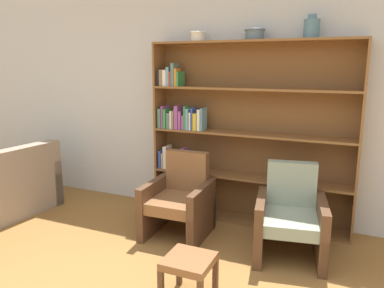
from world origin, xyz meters
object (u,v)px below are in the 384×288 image
bookshelf (234,136)px  bowl_stoneware (255,34)px  vase_tall (312,28)px  footstool (189,265)px  bowl_copper (198,36)px  armchair_cushioned (290,218)px  armchair_leather (180,200)px

bookshelf → bowl_stoneware: bearing=-6.8°
vase_tall → footstool: vase_tall is taller
footstool → bookshelf: bearing=96.2°
bowl_copper → vase_tall: (1.24, 0.00, 0.04)m
bowl_stoneware → vase_tall: 0.58m
bookshelf → footstool: bookshelf is taller
armchair_cushioned → footstool: 1.22m
armchair_cushioned → footstool: armchair_cushioned is taller
bowl_stoneware → footstool: 2.48m
bookshelf → armchair_cushioned: 1.18m
bowl_stoneware → vase_tall: (0.58, 0.00, 0.04)m
bookshelf → bowl_stoneware: size_ratio=10.20×
bookshelf → armchair_leather: (-0.40, -0.62, -0.64)m
bowl_stoneware → armchair_leather: (-0.62, -0.60, -1.76)m
armchair_leather → footstool: size_ratio=2.41×
bowl_stoneware → armchair_cushioned: bowl_stoneware is taller
armchair_leather → armchair_cushioned: same height
bowl_stoneware → footstool: size_ratio=0.62×
vase_tall → footstool: size_ratio=0.64×
bowl_copper → armchair_cushioned: bearing=-26.0°
bowl_copper → bowl_stoneware: 0.66m
bowl_copper → armchair_leather: 1.86m
bowl_stoneware → armchair_leather: bowl_stoneware is taller
bowl_copper → armchair_leather: (0.04, -0.60, -1.76)m
bookshelf → vase_tall: bearing=-1.8°
bowl_copper → footstool: bearing=-69.2°
vase_tall → footstool: bearing=-110.3°
bowl_stoneware → armchair_cushioned: bearing=-46.7°
armchair_cushioned → footstool: (-0.60, -1.06, -0.08)m
bowl_copper → bookshelf: bearing=3.3°
bookshelf → footstool: 1.84m
bowl_copper → bowl_stoneware: (0.66, 0.00, 0.00)m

